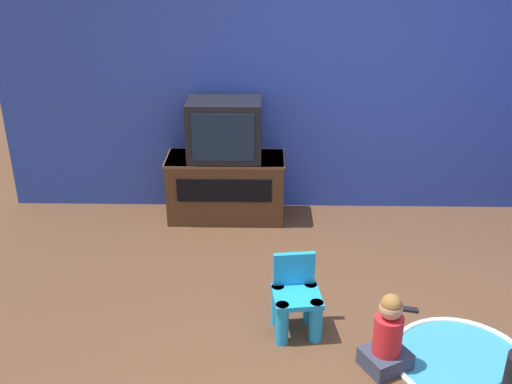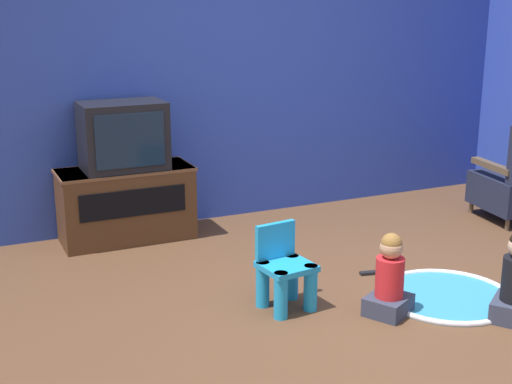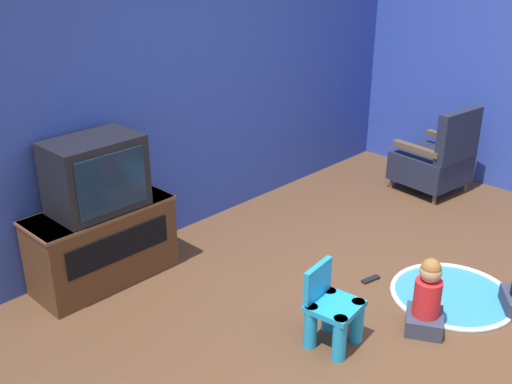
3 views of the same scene
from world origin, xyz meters
The scene contains 8 objects.
ground_plane centered at (0.00, 0.00, 0.00)m, with size 30.00×30.00×0.00m, color brown.
wall_back centered at (-0.10, 2.22, 1.32)m, with size 5.81×0.12×2.65m.
tv_cabinet centered at (-1.00, 1.92, 0.30)m, with size 1.03×0.45×0.57m.
television centered at (-1.00, 1.91, 0.83)m, with size 0.63×0.42×0.51m.
yellow_kid_chair centered at (-0.45, 0.28, 0.22)m, with size 0.33×0.32×0.51m.
play_mat centered at (0.56, -0.02, 0.01)m, with size 0.86×0.86×0.04m.
child_watching_center centered at (0.08, -0.07, 0.22)m, with size 0.34×0.33×0.51m.
remote_control centered at (0.33, 0.50, 0.01)m, with size 0.16×0.08×0.02m.
Camera 2 is at (-2.29, -3.33, 1.87)m, focal length 50.00 mm.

